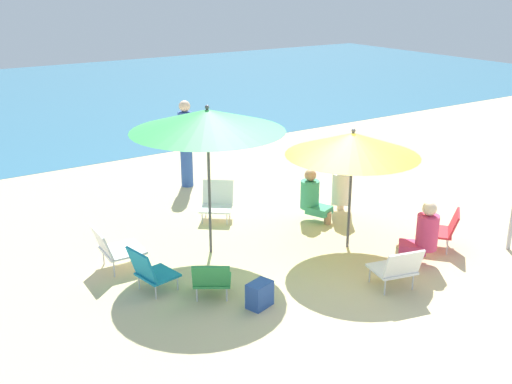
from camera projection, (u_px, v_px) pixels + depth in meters
ground_plane at (331, 250)px, 8.92m from camera, size 40.00×40.00×0.00m
sea_water at (52, 98)px, 20.01m from camera, size 40.00×16.00×0.01m
umbrella_yellow at (353, 144)px, 8.51m from camera, size 1.89×1.89×1.78m
umbrella_green at (207, 120)px, 8.21m from camera, size 2.12×2.12×2.15m
beach_chair_a at (397, 267)px, 7.68m from camera, size 0.62×0.65×0.60m
beach_chair_b at (217, 201)px, 10.01m from camera, size 0.72×0.73×0.60m
beach_chair_c at (212, 279)px, 7.48m from camera, size 0.64×0.65×0.52m
beach_chair_d at (443, 228)px, 8.86m from camera, size 0.72×0.73×0.59m
beach_chair_e at (114, 247)px, 8.23m from camera, size 0.62×0.56×0.61m
beach_chair_f at (150, 270)px, 7.61m from camera, size 0.59×0.54×0.62m
person_a at (312, 197)px, 9.88m from camera, size 0.43×0.54×0.86m
person_b at (186, 143)px, 11.37m from camera, size 0.27×0.27×1.64m
person_c at (423, 234)px, 8.36m from camera, size 0.51×0.51×0.91m
person_d at (342, 189)px, 10.06m from camera, size 0.51×0.54×0.94m
beach_bag at (260, 295)px, 7.34m from camera, size 0.35×0.29×0.32m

